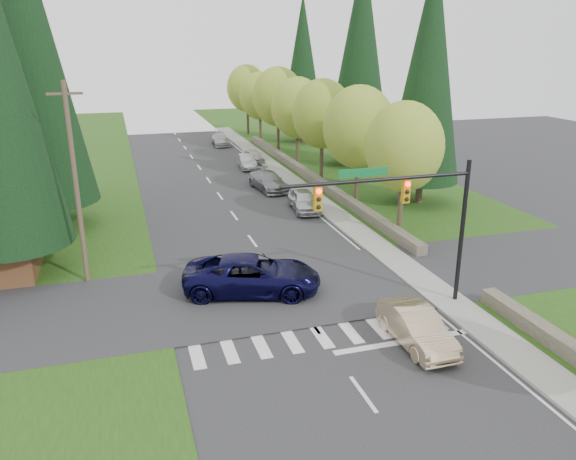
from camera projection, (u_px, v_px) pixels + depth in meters
name	position (u px, v px, depth m)	size (l,w,h in m)	color
ground	(352.00, 378.00, 20.50)	(120.00, 120.00, 0.00)	#28282B
grass_east	(406.00, 204.00, 42.20)	(14.00, 110.00, 0.06)	#244311
grass_west	(33.00, 238.00, 35.00)	(14.00, 110.00, 0.06)	#244311
cross_street	(288.00, 290.00, 27.74)	(120.00, 8.00, 0.10)	#28282B
sidewalk_east	(321.00, 203.00, 42.31)	(1.80, 80.00, 0.13)	gray
curb_east	(310.00, 204.00, 42.08)	(0.20, 80.00, 0.13)	gray
stone_wall_north	(308.00, 175.00, 49.94)	(0.70, 40.00, 0.70)	#4C4438
traffic_signal	(408.00, 205.00, 24.18)	(8.70, 0.37, 6.80)	black
utility_pole	(76.00, 184.00, 27.08)	(1.60, 0.24, 10.00)	#473828
decid_tree_0	(404.00, 147.00, 33.93)	(4.80, 4.80, 8.37)	#38281C
decid_tree_1	(359.00, 127.00, 40.23)	(5.20, 5.20, 8.80)	#38281C
decid_tree_2	(322.00, 114.00, 46.47)	(5.00, 5.00, 8.82)	#38281C
decid_tree_3	(298.00, 108.00, 52.92)	(5.00, 5.00, 8.55)	#38281C
decid_tree_4	(278.00, 97.00, 59.16)	(5.40, 5.40, 9.18)	#38281C
decid_tree_5	(260.00, 96.00, 65.62)	(4.80, 4.80, 8.30)	#38281C
decid_tree_6	(247.00, 88.00, 71.88)	(5.20, 5.20, 8.86)	#38281C
conifer_w_c	(27.00, 48.00, 33.47)	(6.46, 6.46, 20.80)	#38281C
conifer_w_e	(9.00, 62.00, 38.67)	(5.78, 5.78, 18.80)	#38281C
conifer_e_a	(429.00, 69.00, 39.34)	(5.44, 5.44, 17.80)	#38281C
conifer_e_b	(361.00, 51.00, 51.98)	(6.12, 6.12, 19.80)	#38281C
conifer_e_c	(303.00, 62.00, 64.86)	(5.10, 5.10, 16.80)	#38281C
sedan_champagne	(416.00, 327.00, 22.63)	(1.57, 4.50, 1.48)	beige
suv_navy	(252.00, 275.00, 27.21)	(3.05, 6.62, 1.84)	black
parked_car_a	(304.00, 201.00, 40.45)	(1.78, 4.43, 1.51)	silver
parked_car_b	(268.00, 181.00, 46.11)	(2.08, 5.12, 1.49)	gray
parked_car_c	(247.00, 161.00, 53.90)	(1.42, 4.07, 1.34)	#9E9DA2
parked_car_d	(253.00, 156.00, 56.56)	(1.52, 3.79, 1.29)	silver
parked_car_e	(220.00, 140.00, 65.69)	(1.81, 4.45, 1.29)	#A2A2A7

